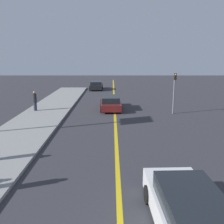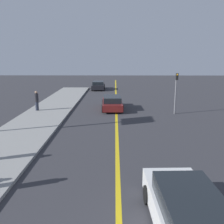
{
  "view_description": "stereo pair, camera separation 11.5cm",
  "coord_description": "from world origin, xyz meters",
  "px_view_note": "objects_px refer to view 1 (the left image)",
  "views": [
    {
      "loc": [
        -0.25,
        -2.6,
        4.96
      ],
      "look_at": [
        -0.31,
        12.64,
        1.47
      ],
      "focal_mm": 40.0,
      "sensor_mm": 36.0,
      "label": 1
    },
    {
      "loc": [
        -0.13,
        -2.6,
        4.96
      ],
      "look_at": [
        -0.31,
        12.64,
        1.47
      ],
      "focal_mm": 40.0,
      "sensor_mm": 36.0,
      "label": 2
    }
  ],
  "objects_px": {
    "car_ahead_center": "(112,103)",
    "pedestrian_by_sign": "(36,101)",
    "traffic_light": "(175,89)",
    "car_far_distant": "(97,85)",
    "car_near_right_lane": "(190,213)"
  },
  "relations": [
    {
      "from": "car_near_right_lane",
      "to": "car_far_distant",
      "type": "relative_size",
      "value": 1.18
    },
    {
      "from": "car_ahead_center",
      "to": "pedestrian_by_sign",
      "type": "relative_size",
      "value": 2.63
    },
    {
      "from": "car_far_distant",
      "to": "pedestrian_by_sign",
      "type": "relative_size",
      "value": 2.37
    },
    {
      "from": "car_far_distant",
      "to": "car_near_right_lane",
      "type": "bearing_deg",
      "value": -83.07
    },
    {
      "from": "pedestrian_by_sign",
      "to": "traffic_light",
      "type": "bearing_deg",
      "value": -2.99
    },
    {
      "from": "car_ahead_center",
      "to": "traffic_light",
      "type": "distance_m",
      "value": 5.93
    },
    {
      "from": "car_ahead_center",
      "to": "pedestrian_by_sign",
      "type": "height_order",
      "value": "pedestrian_by_sign"
    },
    {
      "from": "car_far_distant",
      "to": "pedestrian_by_sign",
      "type": "height_order",
      "value": "pedestrian_by_sign"
    },
    {
      "from": "car_ahead_center",
      "to": "car_far_distant",
      "type": "xyz_separation_m",
      "value": [
        -2.2,
        13.62,
        -0.01
      ]
    },
    {
      "from": "pedestrian_by_sign",
      "to": "traffic_light",
      "type": "distance_m",
      "value": 12.15
    },
    {
      "from": "car_far_distant",
      "to": "traffic_light",
      "type": "height_order",
      "value": "traffic_light"
    },
    {
      "from": "car_ahead_center",
      "to": "car_near_right_lane",
      "type": "bearing_deg",
      "value": -84.22
    },
    {
      "from": "traffic_light",
      "to": "car_far_distant",
      "type": "bearing_deg",
      "value": 116.14
    },
    {
      "from": "car_near_right_lane",
      "to": "car_far_distant",
      "type": "distance_m",
      "value": 30.67
    },
    {
      "from": "traffic_light",
      "to": "pedestrian_by_sign",
      "type": "bearing_deg",
      "value": 177.01
    }
  ]
}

